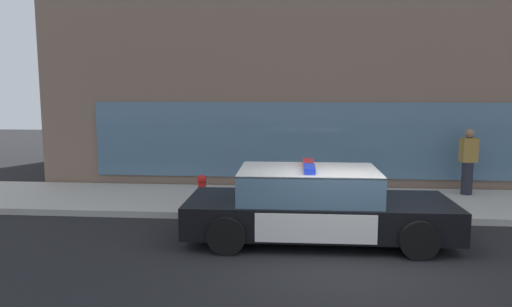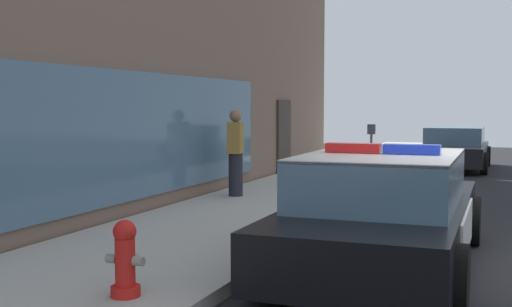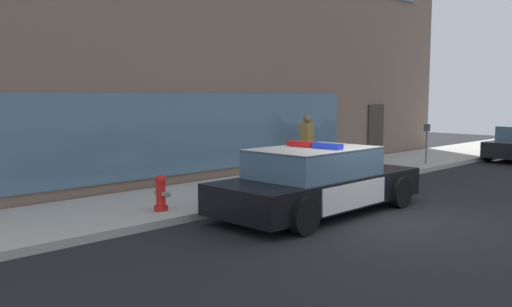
{
  "view_description": "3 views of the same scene",
  "coord_description": "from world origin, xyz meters",
  "px_view_note": "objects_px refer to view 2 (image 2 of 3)",
  "views": [
    {
      "loc": [
        -0.93,
        -7.93,
        2.91
      ],
      "look_at": [
        -1.83,
        2.66,
        1.45
      ],
      "focal_mm": 33.9,
      "sensor_mm": 36.0,
      "label": 1
    },
    {
      "loc": [
        -8.23,
        -0.25,
        1.93
      ],
      "look_at": [
        -2.28,
        2.09,
        1.46
      ],
      "focal_mm": 45.37,
      "sensor_mm": 36.0,
      "label": 2
    },
    {
      "loc": [
        -9.27,
        -5.8,
        2.46
      ],
      "look_at": [
        -1.07,
        2.44,
        1.19
      ],
      "focal_mm": 37.75,
      "sensor_mm": 36.0,
      "label": 3
    }
  ],
  "objects_px": {
    "fire_hydrant": "(125,259)",
    "parking_meter": "(371,141)",
    "car_down_street": "(455,148)",
    "pedestrian_on_sidewalk": "(236,153)",
    "police_cruiser": "(383,211)"
  },
  "relations": [
    {
      "from": "car_down_street",
      "to": "parking_meter",
      "type": "relative_size",
      "value": 3.27
    },
    {
      "from": "police_cruiser",
      "to": "fire_hydrant",
      "type": "xyz_separation_m",
      "value": [
        -2.58,
        1.94,
        -0.18
      ]
    },
    {
      "from": "fire_hydrant",
      "to": "parking_meter",
      "type": "distance_m",
      "value": 10.6
    },
    {
      "from": "car_down_street",
      "to": "parking_meter",
      "type": "distance_m",
      "value": 5.23
    },
    {
      "from": "parking_meter",
      "to": "pedestrian_on_sidewalk",
      "type": "bearing_deg",
      "value": 154.33
    },
    {
      "from": "pedestrian_on_sidewalk",
      "to": "car_down_street",
      "type": "bearing_deg",
      "value": -121.46
    },
    {
      "from": "parking_meter",
      "to": "police_cruiser",
      "type": "bearing_deg",
      "value": -167.59
    },
    {
      "from": "fire_hydrant",
      "to": "parking_meter",
      "type": "xyz_separation_m",
      "value": [
        10.58,
        -0.18,
        0.58
      ]
    },
    {
      "from": "car_down_street",
      "to": "pedestrian_on_sidewalk",
      "type": "height_order",
      "value": "pedestrian_on_sidewalk"
    },
    {
      "from": "police_cruiser",
      "to": "pedestrian_on_sidewalk",
      "type": "bearing_deg",
      "value": 41.54
    },
    {
      "from": "police_cruiser",
      "to": "parking_meter",
      "type": "height_order",
      "value": "police_cruiser"
    },
    {
      "from": "pedestrian_on_sidewalk",
      "to": "parking_meter",
      "type": "xyz_separation_m",
      "value": [
        3.96,
        -1.9,
        0.07
      ]
    },
    {
      "from": "fire_hydrant",
      "to": "car_down_street",
      "type": "distance_m",
      "value": 15.65
    },
    {
      "from": "fire_hydrant",
      "to": "car_down_street",
      "type": "bearing_deg",
      "value": -6.44
    },
    {
      "from": "pedestrian_on_sidewalk",
      "to": "parking_meter",
      "type": "height_order",
      "value": "pedestrian_on_sidewalk"
    }
  ]
}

